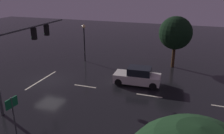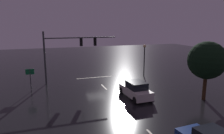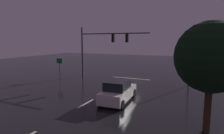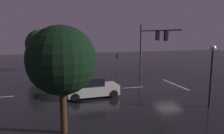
{
  "view_description": "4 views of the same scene",
  "coord_description": "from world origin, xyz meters",
  "views": [
    {
      "loc": [
        17.6,
        12.71,
        8.8
      ],
      "look_at": [
        -0.27,
        6.56,
        2.11
      ],
      "focal_mm": 36.72,
      "sensor_mm": 36.0,
      "label": 1
    },
    {
      "loc": [
        6.77,
        27.35,
        7.44
      ],
      "look_at": [
        -0.89,
        4.37,
        2.44
      ],
      "focal_mm": 34.15,
      "sensor_mm": 36.0,
      "label": 2
    },
    {
      "loc": [
        -7.53,
        21.8,
        4.75
      ],
      "look_at": [
        -0.43,
        6.07,
        2.35
      ],
      "focal_mm": 30.21,
      "sensor_mm": 36.0,
      "label": 3
    },
    {
      "loc": [
        -19.55,
        11.7,
        5.33
      ],
      "look_at": [
        -0.45,
        6.3,
        2.24
      ],
      "focal_mm": 34.62,
      "sensor_mm": 36.0,
      "label": 4
    }
  ],
  "objects": [
    {
      "name": "ground_plane",
      "position": [
        0.0,
        0.0,
        0.0
      ],
      "size": [
        80.0,
        80.0,
        0.0
      ],
      "primitive_type": "plane",
      "color": "black"
    },
    {
      "name": "tree_left_near",
      "position": [
        -8.2,
        11.2,
        3.94
      ],
      "size": [
        3.64,
        3.64,
        5.78
      ],
      "color": "#382314",
      "rests_on": "ground_plane"
    },
    {
      "name": "lane_dash_far",
      "position": [
        0.0,
        4.0,
        0.0
      ],
      "size": [
        0.16,
        2.2,
        0.01
      ],
      "primitive_type": "cube",
      "rotation": [
        0.0,
        0.0,
        1.57
      ],
      "color": "beige",
      "rests_on": "ground_plane"
    },
    {
      "name": "route_sign",
      "position": [
        8.12,
        3.13,
        1.88
      ],
      "size": [
        0.9,
        0.12,
        2.61
      ],
      "color": "#383A3D",
      "rests_on": "ground_plane"
    },
    {
      "name": "stop_bar",
      "position": [
        0.0,
        -0.74,
        0.0
      ],
      "size": [
        5.0,
        0.16,
        0.01
      ],
      "primitive_type": "cube",
      "color": "beige",
      "rests_on": "ground_plane"
    },
    {
      "name": "street_lamp_left_kerb",
      "position": [
        -6.89,
        0.74,
        3.22
      ],
      "size": [
        0.44,
        0.44,
        4.53
      ],
      "color": "black",
      "rests_on": "ground_plane"
    },
    {
      "name": "lane_dash_mid",
      "position": [
        0.0,
        10.0,
        0.0
      ],
      "size": [
        0.16,
        2.2,
        0.01
      ],
      "primitive_type": "cube",
      "rotation": [
        0.0,
        0.0,
        1.57
      ],
      "color": "beige",
      "rests_on": "ground_plane"
    },
    {
      "name": "car_approaching",
      "position": [
        -2.05,
        8.5,
        0.8
      ],
      "size": [
        2.07,
        4.43,
        1.7
      ],
      "color": "silver",
      "rests_on": "ground_plane"
    },
    {
      "name": "traffic_signal_assembly",
      "position": [
        3.45,
        0.45,
        4.46
      ],
      "size": [
        9.15,
        0.47,
        6.49
      ],
      "color": "#383A3D",
      "rests_on": "ground_plane"
    }
  ]
}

